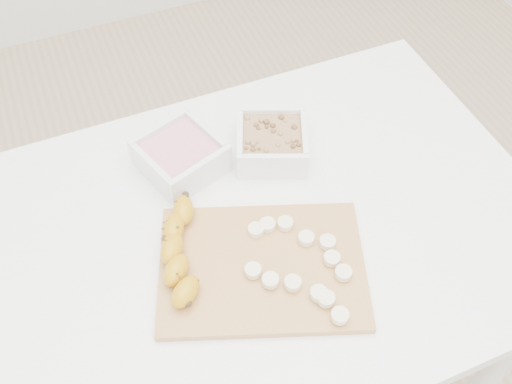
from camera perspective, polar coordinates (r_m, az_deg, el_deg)
name	(u,v)px	position (r m, az deg, el deg)	size (l,w,h in m)	color
ground	(260,377)	(1.67, 0.42, -18.04)	(3.50, 3.50, 0.00)	#C6AD89
table	(262,254)	(1.07, 0.62, -6.27)	(1.00, 0.70, 0.75)	white
bowl_yogurt	(181,155)	(1.06, -7.53, 3.65)	(0.17, 0.17, 0.06)	white
bowl_granola	(272,142)	(1.07, 1.60, 4.99)	(0.17, 0.17, 0.06)	white
cutting_board	(262,267)	(0.94, 0.61, -7.52)	(0.33, 0.24, 0.01)	tan
banana	(180,252)	(0.93, -7.60, -5.95)	(0.05, 0.20, 0.03)	#BA840F
banana_slices	(301,263)	(0.93, 4.51, -7.08)	(0.16, 0.22, 0.02)	beige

